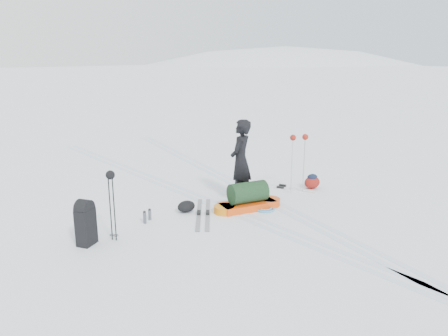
{
  "coord_description": "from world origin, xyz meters",
  "views": [
    {
      "loc": [
        -5.55,
        -7.14,
        3.41
      ],
      "look_at": [
        -0.05,
        0.23,
        0.95
      ],
      "focal_mm": 35.0,
      "sensor_mm": 36.0,
      "label": 1
    }
  ],
  "objects": [
    {
      "name": "touring_skis_white",
      "position": [
        2.08,
        0.6,
        0.01
      ],
      "size": [
        1.1,
        1.74,
        0.07
      ],
      "rotation": [
        0.0,
        0.0,
        -1.08
      ],
      "color": "silver",
      "rests_on": "ground"
    },
    {
      "name": "thermos_pair",
      "position": [
        -1.77,
        0.58,
        0.12
      ],
      "size": [
        0.25,
        0.18,
        0.26
      ],
      "rotation": [
        0.0,
        0.0,
        -0.23
      ],
      "color": "#56585D",
      "rests_on": "ground"
    },
    {
      "name": "stuff_sack",
      "position": [
        -0.82,
        0.58,
        0.13
      ],
      "size": [
        0.49,
        0.44,
        0.25
      ],
      "rotation": [
        0.0,
        0.0,
        -0.39
      ],
      "color": "black",
      "rests_on": "ground"
    },
    {
      "name": "ground",
      "position": [
        0.0,
        0.0,
        0.0
      ],
      "size": [
        200.0,
        200.0,
        0.0
      ],
      "primitive_type": "plane",
      "color": "silver",
      "rests_on": "ground"
    },
    {
      "name": "snow_hill_backdrop",
      "position": [
        62.69,
        84.02,
        -69.02
      ],
      "size": [
        359.5,
        192.0,
        162.45
      ],
      "color": "white",
      "rests_on": "ground"
    },
    {
      "name": "skier",
      "position": [
        0.6,
        0.46,
        0.97
      ],
      "size": [
        0.84,
        0.76,
        1.93
      ],
      "primitive_type": "imported",
      "rotation": [
        0.0,
        0.0,
        3.68
      ],
      "color": "black",
      "rests_on": "ground"
    },
    {
      "name": "ski_tracks",
      "position": [
        0.61,
        0.88,
        0.0
      ],
      "size": [
        3.38,
        17.97,
        0.01
      ],
      "color": "silver",
      "rests_on": "ground"
    },
    {
      "name": "rope_coil",
      "position": [
        0.65,
        -0.35,
        0.03
      ],
      "size": [
        0.49,
        0.49,
        0.05
      ],
      "rotation": [
        0.0,
        0.0,
        0.1
      ],
      "color": "#519EC5",
      "rests_on": "ground"
    },
    {
      "name": "expedition_rucksack",
      "position": [
        -3.13,
        0.3,
        0.4
      ],
      "size": [
        0.64,
        0.93,
        0.86
      ],
      "rotation": [
        0.0,
        0.0,
        0.59
      ],
      "color": "black",
      "rests_on": "ground"
    },
    {
      "name": "small_daypack",
      "position": [
        2.67,
        0.1,
        0.19
      ],
      "size": [
        0.55,
        0.49,
        0.38
      ],
      "rotation": [
        0.0,
        0.0,
        -0.44
      ],
      "color": "maroon",
      "rests_on": "ground"
    },
    {
      "name": "pulk_sled",
      "position": [
        0.38,
        -0.08,
        0.24
      ],
      "size": [
        1.68,
        0.77,
        0.62
      ],
      "rotation": [
        0.0,
        0.0,
        -0.2
      ],
      "color": "#EA480D",
      "rests_on": "ground"
    },
    {
      "name": "ski_poles_black",
      "position": [
        -2.69,
        0.12,
        1.1
      ],
      "size": [
        0.17,
        0.17,
        1.35
      ],
      "rotation": [
        0.0,
        0.0,
        -0.0
      ],
      "color": "black",
      "rests_on": "ground"
    },
    {
      "name": "touring_skis_grey",
      "position": [
        -0.61,
        0.23,
        0.02
      ],
      "size": [
        1.34,
        1.73,
        0.07
      ],
      "rotation": [
        0.0,
        0.0,
        0.96
      ],
      "color": "#97999F",
      "rests_on": "ground"
    },
    {
      "name": "ski_poles_silver",
      "position": [
        2.13,
        0.11,
        1.23
      ],
      "size": [
        0.45,
        0.27,
        1.47
      ],
      "rotation": [
        0.0,
        0.0,
        -0.21
      ],
      "color": "silver",
      "rests_on": "ground"
    }
  ]
}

